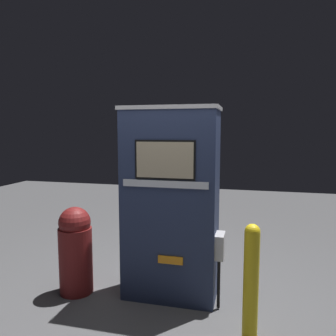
% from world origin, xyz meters
% --- Properties ---
extents(ground_plane, '(14.00, 14.00, 0.00)m').
position_xyz_m(ground_plane, '(0.00, 0.00, 0.00)').
color(ground_plane, '#4C4C4F').
extents(gas_pump, '(1.09, 0.54, 2.05)m').
position_xyz_m(gas_pump, '(0.00, 0.25, 1.03)').
color(gas_pump, '#232D4C').
rests_on(gas_pump, ground_plane).
extents(safety_bollard, '(0.13, 0.13, 1.03)m').
position_xyz_m(safety_bollard, '(0.85, -0.34, 0.54)').
color(safety_bollard, yellow).
rests_on(safety_bollard, ground_plane).
extents(trash_bin, '(0.37, 0.37, 0.97)m').
position_xyz_m(trash_bin, '(-1.04, 0.06, 0.50)').
color(trash_bin, maroon).
rests_on(trash_bin, ground_plane).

